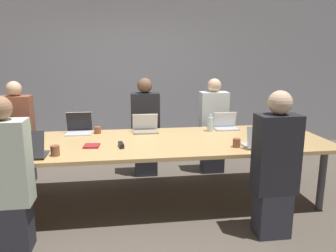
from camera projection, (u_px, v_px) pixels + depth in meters
ground_plane at (133, 202)px, 3.94m from camera, size 24.00×24.00×0.00m
curtain_wall at (126, 73)px, 5.93m from camera, size 12.00×0.06×2.80m
conference_table at (131, 146)px, 3.79m from camera, size 4.61×1.30×0.76m
laptop_far_left at (11, 130)px, 4.04m from camera, size 0.36×0.23×0.23m
person_far_left at (19, 135)px, 4.41m from camera, size 0.40×0.24×1.40m
bottle_far_left at (29, 130)px, 3.93m from camera, size 0.06×0.06×0.22m
laptop_far_right at (225, 124)px, 4.41m from camera, size 0.32×0.22×0.22m
person_far_right at (213, 128)px, 4.85m from camera, size 0.40×0.24×1.40m
bottle_far_right at (210, 124)px, 4.27m from camera, size 0.08×0.08×0.22m
laptop_near_left at (26, 150)px, 3.17m from camera, size 0.37×0.28×0.27m
person_near_left at (7, 179)px, 2.85m from camera, size 0.40×0.24×1.41m
cup_near_left at (55, 151)px, 3.25m from camera, size 0.09×0.09×0.10m
laptop_far_center at (145, 127)px, 4.24m from camera, size 0.33×0.23×0.23m
person_far_center at (145, 129)px, 4.73m from camera, size 0.40×0.24×1.42m
laptop_near_right at (262, 141)px, 3.52m from camera, size 0.37×0.24×0.25m
person_near_right at (275, 167)px, 3.10m from camera, size 0.40×0.24×1.43m
cup_near_right at (237, 143)px, 3.55m from camera, size 0.08×0.08×0.10m
laptop_far_midleft at (79, 127)px, 4.16m from camera, size 0.32×0.26×0.27m
cup_far_midleft at (98, 130)px, 4.16m from camera, size 0.09×0.09×0.09m
stapler at (121, 145)px, 3.55m from camera, size 0.07×0.16×0.05m
notebook at (92, 146)px, 3.57m from camera, size 0.18×0.18×0.02m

